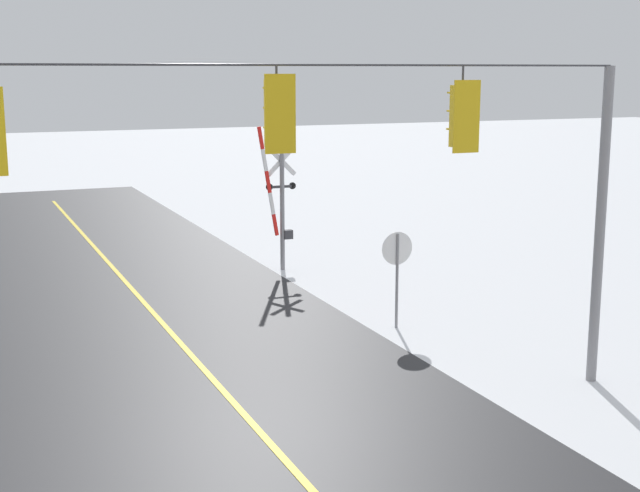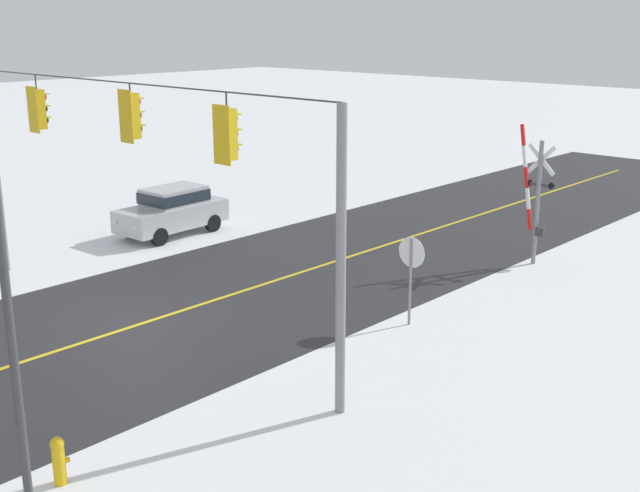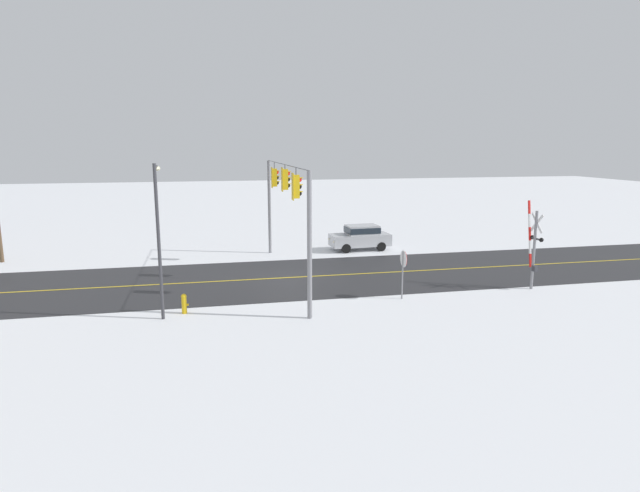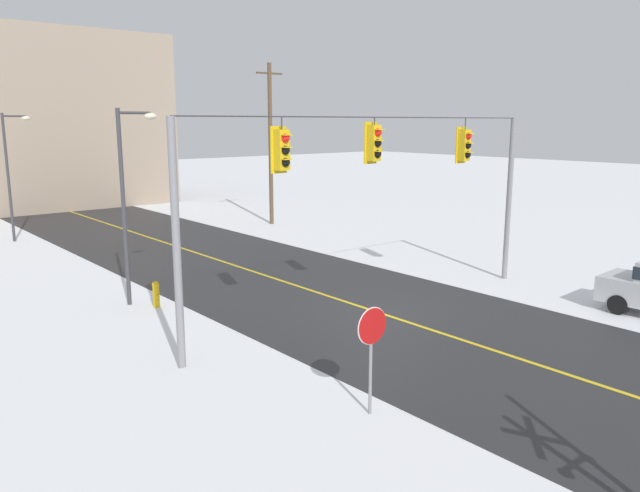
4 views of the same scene
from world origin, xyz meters
name	(u,v)px [view 2 (image 2 of 4)]	position (x,y,z in m)	size (l,w,h in m)	color
ground_plane	(137,325)	(0.00, 0.00, 0.00)	(160.00, 160.00, 0.00)	white
signal_span	(127,163)	(-0.01, -0.01, 4.27)	(14.20, 0.47, 6.22)	gray
stop_sign	(411,261)	(-5.13, -4.87, 1.71)	(0.80, 0.09, 2.35)	gray
railroad_crossing	(537,195)	(-4.80, -11.95, 2.26)	(1.27, 0.31, 4.46)	gray
parked_car_silver	(173,209)	(6.68, -6.28, 0.95)	(1.99, 4.27, 1.74)	#B7BABF
fire_hydrant	(59,459)	(-5.22, 5.22, 0.47)	(0.24, 0.31, 0.88)	gold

